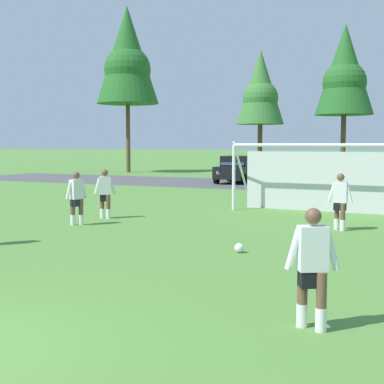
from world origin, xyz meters
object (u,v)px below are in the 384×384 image
(soccer_ball, at_px, (239,248))
(player_winger_right, at_px, (77,198))
(player_defender_far, at_px, (105,194))
(player_midfield_center, at_px, (340,202))
(soccer_goal, at_px, (337,177))
(parked_car_slot_far_left, at_px, (237,169))
(player_trailing_back, at_px, (312,269))
(parked_car_slot_center_left, at_px, (337,171))
(parked_car_slot_left, at_px, (276,171))

(soccer_ball, height_order, player_winger_right, player_winger_right)
(player_defender_far, bearing_deg, player_midfield_center, 5.22)
(soccer_goal, bearing_deg, player_winger_right, -136.70)
(soccer_ball, distance_m, parked_car_slot_far_left, 22.47)
(soccer_goal, relative_size, player_trailing_back, 4.55)
(player_trailing_back, relative_size, parked_car_slot_far_left, 0.38)
(soccer_goal, xyz_separation_m, player_defender_far, (-6.77, -4.69, -0.47))
(player_midfield_center, relative_size, parked_car_slot_center_left, 0.38)
(player_defender_far, height_order, player_trailing_back, same)
(soccer_ball, distance_m, parked_car_slot_center_left, 21.07)
(soccer_ball, relative_size, parked_car_slot_left, 0.05)
(soccer_goal, relative_size, player_winger_right, 4.55)
(player_trailing_back, relative_size, parked_car_slot_left, 0.38)
(soccer_goal, height_order, player_winger_right, soccer_goal)
(soccer_goal, distance_m, player_winger_right, 9.24)
(player_trailing_back, bearing_deg, parked_car_slot_center_left, 98.87)
(soccer_ball, height_order, player_midfield_center, player_midfield_center)
(parked_car_slot_left, relative_size, parked_car_slot_center_left, 1.00)
(soccer_goal, bearing_deg, parked_car_slot_far_left, 123.26)
(soccer_goal, xyz_separation_m, parked_car_slot_far_left, (-8.42, 12.85, -0.42))
(soccer_ball, bearing_deg, player_winger_right, 161.98)
(soccer_ball, relative_size, player_defender_far, 0.13)
(soccer_goal, xyz_separation_m, player_trailing_back, (1.83, -12.70, -0.47))
(player_defender_far, relative_size, parked_car_slot_far_left, 0.38)
(parked_car_slot_far_left, bearing_deg, parked_car_slot_left, -30.38)
(soccer_goal, bearing_deg, parked_car_slot_left, 115.89)
(player_defender_far, distance_m, player_trailing_back, 11.76)
(player_winger_right, bearing_deg, parked_car_slot_center_left, 76.51)
(player_winger_right, xyz_separation_m, parked_car_slot_center_left, (4.57, 19.08, 0.05))
(player_winger_right, relative_size, parked_car_slot_center_left, 0.38)
(player_midfield_center, bearing_deg, soccer_goal, 101.06)
(soccer_goal, bearing_deg, parked_car_slot_center_left, 99.52)
(soccer_ball, distance_m, player_winger_right, 6.30)
(player_defender_far, bearing_deg, parked_car_slot_center_left, 75.12)
(soccer_ball, relative_size, player_midfield_center, 0.13)
(soccer_goal, bearing_deg, player_defender_far, -145.31)
(soccer_ball, xyz_separation_m, player_trailing_back, (2.60, -4.44, 0.71))
(soccer_ball, distance_m, parked_car_slot_left, 19.87)
(player_midfield_center, bearing_deg, player_defender_far, -174.78)
(player_midfield_center, xyz_separation_m, parked_car_slot_center_left, (-2.92, 16.75, 0.05))
(soccer_goal, relative_size, parked_car_slot_far_left, 1.75)
(soccer_ball, height_order, soccer_goal, soccer_goal)
(parked_car_slot_left, distance_m, parked_car_slot_center_left, 3.65)
(parked_car_slot_left, bearing_deg, soccer_ball, -76.60)
(player_winger_right, height_order, parked_car_slot_center_left, parked_car_slot_center_left)
(player_defender_far, relative_size, parked_car_slot_center_left, 0.38)
(player_defender_far, distance_m, player_winger_right, 1.64)
(soccer_goal, distance_m, parked_car_slot_left, 12.29)
(soccer_goal, height_order, player_midfield_center, soccer_goal)
(soccer_goal, height_order, parked_car_slot_left, soccer_goal)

